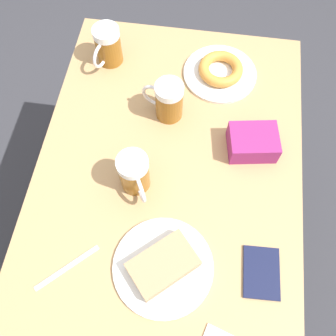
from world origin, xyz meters
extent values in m
plane|color=#333338|center=(0.00, 0.00, 0.00)|extent=(8.00, 8.00, 0.00)
cube|color=tan|center=(0.00, 0.00, 0.74)|extent=(0.74, 1.08, 0.03)
cylinder|color=black|center=(-0.33, -0.50, 0.36)|extent=(0.04, 0.04, 0.72)
cylinder|color=black|center=(0.33, -0.50, 0.36)|extent=(0.04, 0.04, 0.72)
cylinder|color=white|center=(-0.03, 0.26, 0.76)|extent=(0.25, 0.25, 0.01)
cube|color=tan|center=(-0.03, 0.26, 0.78)|extent=(0.18, 0.18, 0.04)
cylinder|color=white|center=(-0.11, -0.36, 0.76)|extent=(0.23, 0.23, 0.01)
torus|color=#D18938|center=(-0.11, -0.36, 0.78)|extent=(0.14, 0.14, 0.03)
cylinder|color=#8C5619|center=(0.24, -0.37, 0.80)|extent=(0.08, 0.08, 0.10)
cylinder|color=white|center=(0.24, -0.37, 0.87)|extent=(0.08, 0.08, 0.02)
torus|color=silver|center=(0.25, -0.33, 0.82)|extent=(0.03, 0.08, 0.08)
cylinder|color=#8C5619|center=(0.02, -0.19, 0.80)|extent=(0.08, 0.08, 0.10)
cylinder|color=white|center=(0.02, -0.19, 0.87)|extent=(0.08, 0.08, 0.02)
torus|color=silver|center=(0.07, -0.20, 0.82)|extent=(0.08, 0.03, 0.08)
cylinder|color=#8C5619|center=(0.08, 0.05, 0.80)|extent=(0.08, 0.08, 0.10)
cylinder|color=white|center=(0.08, 0.05, 0.87)|extent=(0.08, 0.08, 0.02)
torus|color=silver|center=(0.06, 0.09, 0.82)|extent=(0.05, 0.08, 0.08)
cube|color=silver|center=(0.21, 0.30, 0.75)|extent=(0.14, 0.13, 0.00)
cube|color=#141938|center=(-0.26, 0.24, 0.76)|extent=(0.09, 0.13, 0.01)
cube|color=#8C2366|center=(-0.22, -0.11, 0.79)|extent=(0.15, 0.12, 0.07)
camera|label=1|loc=(-0.06, 0.44, 1.69)|focal=40.00mm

